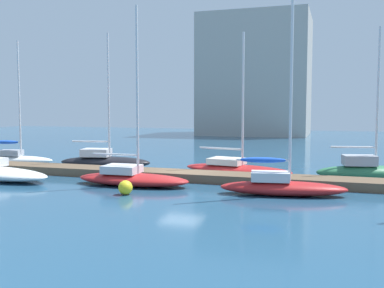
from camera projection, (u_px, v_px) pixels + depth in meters
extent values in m
plane|color=navy|center=(182.00, 180.00, 26.75)|extent=(120.00, 120.00, 0.00)
cube|color=brown|center=(182.00, 175.00, 26.73)|extent=(33.34, 2.11, 0.50)
ellipsoid|color=white|center=(18.00, 160.00, 33.64)|extent=(5.64, 2.59, 0.68)
cube|color=#9EA3AD|center=(11.00, 153.00, 33.65)|extent=(1.82, 1.35, 0.44)
cylinder|color=silver|center=(19.00, 99.00, 33.23)|extent=(0.13, 0.13, 8.61)
cylinder|color=silver|center=(6.00, 142.00, 33.61)|extent=(2.26, 0.59, 0.11)
ellipsoid|color=blue|center=(6.00, 142.00, 33.61)|extent=(2.09, 0.79, 0.28)
ellipsoid|color=black|center=(105.00, 162.00, 31.68)|extent=(6.80, 3.15, 0.85)
cube|color=silver|center=(96.00, 153.00, 31.70)|extent=(2.19, 1.72, 0.55)
cylinder|color=silver|center=(109.00, 95.00, 31.24)|extent=(0.14, 0.14, 8.69)
cylinder|color=silver|center=(91.00, 141.00, 31.68)|extent=(2.73, 0.62, 0.11)
ellipsoid|color=#B21E1E|center=(133.00, 179.00, 24.73)|extent=(6.59, 2.33, 0.68)
cube|color=silver|center=(122.00, 169.00, 24.87)|extent=(1.99, 1.59, 0.44)
cylinder|color=silver|center=(137.00, 91.00, 24.22)|extent=(0.14, 0.14, 9.17)
cylinder|color=silver|center=(115.00, 154.00, 24.92)|extent=(2.75, 0.16, 0.11)
ellipsoid|color=#B21E1E|center=(237.00, 169.00, 28.88)|extent=(7.67, 3.70, 0.62)
cube|color=silver|center=(227.00, 161.00, 29.18)|extent=(2.48, 2.06, 0.40)
cylinder|color=silver|center=(243.00, 99.00, 28.32)|extent=(0.14, 0.14, 8.49)
cylinder|color=silver|center=(221.00, 148.00, 29.32)|extent=(3.06, 0.67, 0.12)
ellipsoid|color=#B21E1E|center=(283.00, 188.00, 21.98)|extent=(6.41, 2.57, 0.71)
cube|color=silver|center=(270.00, 176.00, 22.03)|extent=(2.02, 1.43, 0.46)
cylinder|color=silver|center=(291.00, 85.00, 21.50)|extent=(0.14, 0.14, 9.47)
cylinder|color=silver|center=(263.00, 160.00, 22.02)|extent=(2.61, 0.50, 0.11)
ellipsoid|color=blue|center=(263.00, 160.00, 22.02)|extent=(2.38, 0.71, 0.28)
ellipsoid|color=#2D7047|center=(370.00, 173.00, 26.33)|extent=(6.44, 2.89, 0.92)
cube|color=#9EA3AD|center=(359.00, 160.00, 26.34)|extent=(2.07, 1.52, 0.60)
cylinder|color=silver|center=(378.00, 97.00, 25.92)|extent=(0.14, 0.14, 8.12)
cylinder|color=silver|center=(353.00, 147.00, 26.31)|extent=(2.59, 0.63, 0.11)
sphere|color=yellow|center=(125.00, 188.00, 22.14)|extent=(0.72, 0.72, 0.72)
cube|color=#ADA89E|center=(256.00, 76.00, 69.92)|extent=(16.38, 13.22, 18.39)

